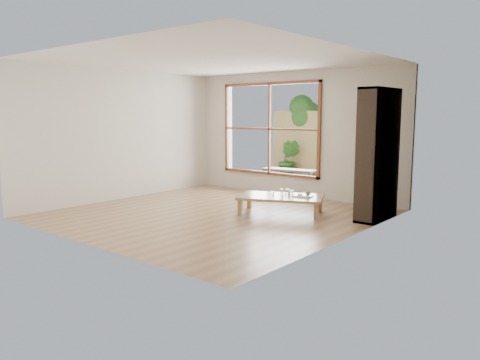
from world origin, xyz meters
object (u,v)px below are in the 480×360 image
object	(u,v)px
food_tray	(304,195)
garden_bench	(289,171)
low_table	(281,198)
bookshelf	(378,155)

from	to	relation	value
food_tray	garden_bench	distance (m)	3.16
low_table	bookshelf	bearing A→B (deg)	-0.88
low_table	food_tray	xyz separation A→B (m)	(0.36, 0.17, 0.06)
garden_bench	food_tray	bearing A→B (deg)	-59.44
low_table	bookshelf	distance (m)	1.78
bookshelf	garden_bench	world-z (taller)	bookshelf
low_table	garden_bench	distance (m)	3.10
bookshelf	low_table	bearing A→B (deg)	-156.33
bookshelf	garden_bench	size ratio (longest dim) A/B	1.65
low_table	bookshelf	world-z (taller)	bookshelf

